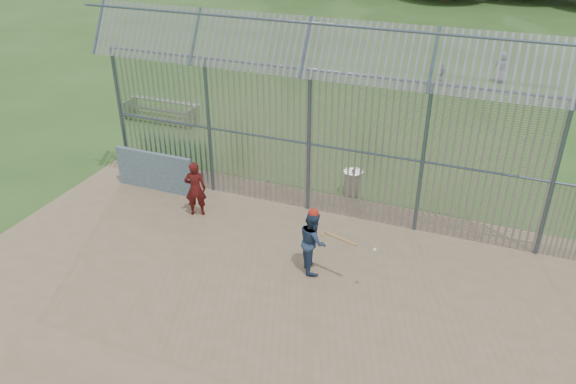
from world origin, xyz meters
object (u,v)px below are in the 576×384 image
at_px(batter, 313,241).
at_px(bleacher, 161,111).
at_px(dugout_wall, 154,171).
at_px(trash_can, 353,183).
at_px(onlooker, 195,189).

relative_size(batter, bleacher, 0.51).
relative_size(dugout_wall, trash_can, 3.05).
distance_m(onlooker, trash_can, 4.59).
xyz_separation_m(batter, trash_can, (-0.14, 3.95, -0.41)).
bearing_deg(bleacher, dugout_wall, -58.74).
distance_m(onlooker, bleacher, 7.49).
bearing_deg(trash_can, bleacher, 160.67).
distance_m(dugout_wall, batter, 6.02).
height_order(onlooker, trash_can, onlooker).
bearing_deg(trash_can, dugout_wall, -160.95).
relative_size(trash_can, bleacher, 0.27).
xyz_separation_m(trash_can, bleacher, (-8.50, 2.98, 0.03)).
xyz_separation_m(dugout_wall, trash_can, (5.53, 1.91, -0.24)).
xyz_separation_m(dugout_wall, batter, (5.67, -2.04, 0.17)).
bearing_deg(onlooker, trash_can, -166.74).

